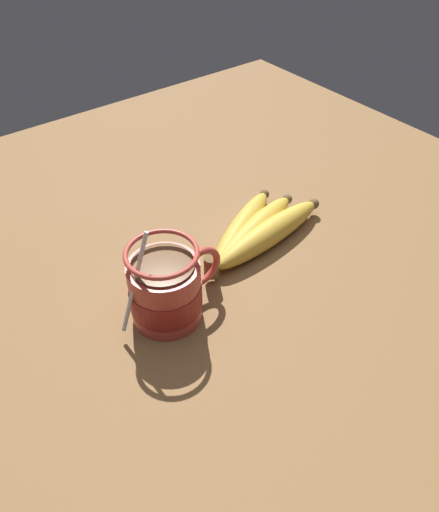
% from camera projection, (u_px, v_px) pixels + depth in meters
% --- Properties ---
extents(table, '(1.24, 1.24, 0.03)m').
position_uv_depth(table, '(213.00, 325.00, 0.63)').
color(table, brown).
rests_on(table, ground).
extents(coffee_mug, '(0.14, 0.09, 0.14)m').
position_uv_depth(coffee_mug, '(166.00, 290.00, 0.60)').
color(coffee_mug, '#B23D33').
rests_on(coffee_mug, table).
extents(banana_bunch, '(0.23, 0.12, 0.04)m').
position_uv_depth(banana_bunch, '(256.00, 231.00, 0.72)').
color(banana_bunch, brown).
rests_on(banana_bunch, table).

